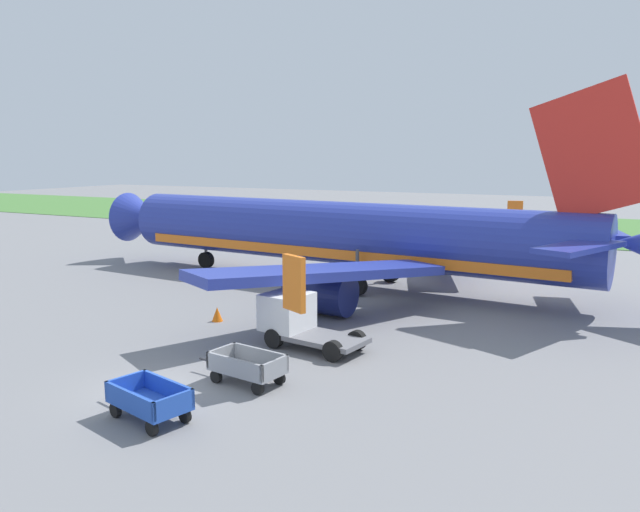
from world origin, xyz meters
name	(u,v)px	position (x,y,z in m)	size (l,w,h in m)	color
ground_plane	(154,390)	(0.00, 0.00, 0.00)	(220.00, 220.00, 0.00)	slate
grass_strip	(492,225)	(0.00, 54.80, 0.03)	(220.00, 28.00, 0.06)	#477A38
airplane	(353,235)	(-0.83, 18.17, 3.05)	(37.66, 30.26, 11.34)	#28389E
baggage_cart_nearest	(149,400)	(1.49, -1.82, 0.60)	(3.62, 1.97, 1.07)	#234CB2
baggage_cart_second_in_row	(247,366)	(2.44, 1.93, 0.60)	(3.62, 1.75, 1.07)	gray
service_truck_beside_carts	(296,319)	(1.82, 6.50, 1.10)	(4.60, 2.53, 2.10)	slate
traffic_cone_near_plane	(217,314)	(-3.28, 8.00, 0.34)	(0.51, 0.51, 0.68)	orange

